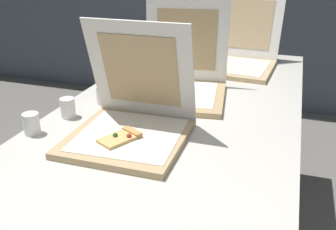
% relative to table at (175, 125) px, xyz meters
% --- Properties ---
extents(table, '(0.92, 2.03, 0.76)m').
position_rel_table_xyz_m(table, '(0.00, 0.00, 0.00)').
color(table, beige).
rests_on(table, ground).
extents(pizza_box_front, '(0.37, 0.37, 0.38)m').
position_rel_table_xyz_m(pizza_box_front, '(-0.08, -0.24, 0.10)').
color(pizza_box_front, tan).
rests_on(pizza_box_front, table).
extents(pizza_box_middle, '(0.42, 0.44, 0.39)m').
position_rel_table_xyz_m(pizza_box_middle, '(-0.04, 0.20, 0.11)').
color(pizza_box_middle, tan).
rests_on(pizza_box_middle, table).
extents(pizza_box_back, '(0.40, 0.51, 0.37)m').
position_rel_table_xyz_m(pizza_box_back, '(0.13, 0.69, 0.10)').
color(pizza_box_back, tan).
rests_on(pizza_box_back, table).
extents(cup_white_near_center, '(0.06, 0.06, 0.07)m').
position_rel_table_xyz_m(cup_white_near_center, '(-0.37, -0.16, 0.09)').
color(cup_white_near_center, white).
rests_on(cup_white_near_center, table).
extents(cup_white_mid, '(0.06, 0.06, 0.07)m').
position_rel_table_xyz_m(cup_white_mid, '(-0.31, -0.00, 0.09)').
color(cup_white_mid, white).
rests_on(cup_white_mid, table).
extents(cup_white_near_left, '(0.06, 0.06, 0.07)m').
position_rel_table_xyz_m(cup_white_near_left, '(-0.41, -0.32, 0.09)').
color(cup_white_near_left, white).
rests_on(cup_white_near_left, table).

